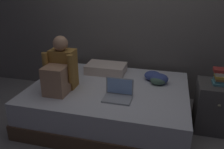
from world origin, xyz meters
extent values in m
plane|color=gray|center=(0.00, 0.00, 0.00)|extent=(8.00, 8.00, 0.00)
cube|color=#605B56|center=(0.00, 1.20, 1.35)|extent=(5.60, 0.10, 2.70)
cube|color=brown|center=(-0.20, 0.30, 0.09)|extent=(2.00, 1.50, 0.19)
cube|color=silver|center=(-0.20, 0.30, 0.33)|extent=(1.96, 1.46, 0.28)
cube|color=#474442|center=(1.10, 0.42, 0.30)|extent=(0.44, 0.44, 0.60)
sphere|color=gray|center=(1.10, 0.20, 0.43)|extent=(0.04, 0.04, 0.04)
cube|color=olive|center=(-0.74, 0.16, 0.71)|extent=(0.30, 0.20, 0.48)
sphere|color=#A87C5E|center=(-0.74, 0.13, 1.04)|extent=(0.18, 0.18, 0.18)
cube|color=#A87C5E|center=(-0.74, -0.06, 0.64)|extent=(0.26, 0.24, 0.34)
cylinder|color=olive|center=(-0.90, 0.02, 0.77)|extent=(0.07, 0.07, 0.34)
cylinder|color=olive|center=(-0.58, 0.02, 0.77)|extent=(0.07, 0.07, 0.34)
cube|color=#9EA0A5|center=(-0.01, -0.03, 0.48)|extent=(0.32, 0.22, 0.02)
cube|color=#9EA0A5|center=(-0.01, 0.09, 0.59)|extent=(0.32, 0.01, 0.20)
cube|color=#8CB2EA|center=(-0.01, 0.08, 0.59)|extent=(0.29, 0.00, 0.18)
cube|color=beige|center=(-0.36, 0.75, 0.54)|extent=(0.56, 0.36, 0.13)
cube|color=teal|center=(1.13, 0.42, 0.61)|extent=(0.21, 0.16, 0.03)
cube|color=teal|center=(1.15, 0.44, 0.64)|extent=(0.21, 0.15, 0.03)
cube|color=brown|center=(1.14, 0.42, 0.67)|extent=(0.19, 0.15, 0.03)
cube|color=gold|center=(1.14, 0.42, 0.69)|extent=(0.20, 0.15, 0.03)
cube|color=#9E2D28|center=(1.12, 0.44, 0.77)|extent=(0.21, 0.13, 0.04)
ellipsoid|color=#3D4C8E|center=(0.32, 0.65, 0.53)|extent=(0.23, 0.19, 0.12)
ellipsoid|color=#8E3D47|center=(0.39, 0.65, 0.52)|extent=(0.18, 0.15, 0.10)
ellipsoid|color=#4C6B56|center=(0.40, 0.52, 0.53)|extent=(0.20, 0.17, 0.11)
ellipsoid|color=#3D4C8E|center=(0.41, 0.56, 0.54)|extent=(0.24, 0.20, 0.13)
camera|label=1|loc=(0.51, -2.26, 1.71)|focal=36.93mm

